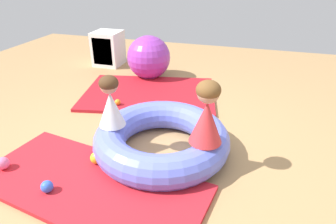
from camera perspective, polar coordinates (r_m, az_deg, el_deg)
ground_plane at (r=2.76m, az=-3.37°, el=-7.85°), size 8.00×8.00×0.00m
gym_mat_near_right at (r=3.89m, az=-3.71°, el=3.66°), size 1.90×1.49×0.04m
gym_mat_far_left at (r=2.45m, az=-15.07°, el=-13.72°), size 1.95×1.12×0.04m
inflatable_cushion at (r=2.67m, az=-1.24°, el=-5.31°), size 1.24×1.24×0.29m
child_in_white at (r=2.56m, az=-11.24°, el=2.00°), size 0.33×0.33×0.46m
child_in_red at (r=2.27m, az=7.65°, el=-0.25°), size 0.32×0.32×0.53m
play_ball_orange at (r=3.57m, az=-9.90°, el=1.93°), size 0.07×0.07×0.07m
play_ball_yellow at (r=2.60m, az=-13.93°, el=-8.74°), size 0.10×0.10×0.10m
play_ball_pink at (r=2.83m, az=-29.70°, el=-8.75°), size 0.11×0.11×0.11m
play_ball_blue at (r=2.44m, az=-22.69°, el=-13.36°), size 0.09×0.09×0.09m
exercise_ball_large at (r=4.39m, az=-3.81°, el=10.65°), size 0.64×0.64×0.64m
storage_cube at (r=5.09m, az=-11.78°, el=12.07°), size 0.44×0.44×0.56m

